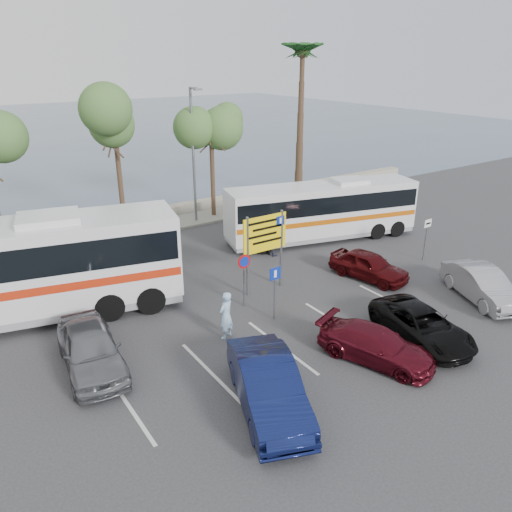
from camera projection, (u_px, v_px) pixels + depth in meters
ground at (290, 326)px, 19.54m from camera, size 120.00×120.00×0.00m
kerb_strip at (149, 228)px, 30.27m from camera, size 44.00×2.40×0.15m
seawall at (137, 216)px, 31.72m from camera, size 48.00×0.80×0.60m
sea at (12, 135)px, 65.62m from camera, size 140.00×140.00×0.00m
tree_mid at (114, 118)px, 27.01m from camera, size 3.20×3.20×8.00m
tree_right at (211, 120)px, 30.31m from camera, size 3.20×3.20×7.40m
palm_tree at (303, 54)px, 32.54m from camera, size 4.80×4.80×11.20m
street_lamp_right at (194, 149)px, 29.75m from camera, size 0.45×1.15×8.01m
direction_sign at (265, 239)px, 21.60m from camera, size 2.20×0.12×3.60m
sign_no_stop at (244, 272)px, 20.47m from camera, size 0.60×0.08×2.35m
sign_parking at (275, 286)px, 19.49m from camera, size 0.50×0.07×2.25m
sign_taxi at (426, 234)px, 25.23m from camera, size 0.50×0.07×2.20m
lane_markings at (282, 346)px, 18.18m from camera, size 12.02×4.20×0.01m
coach_bus_left at (0, 277)px, 19.09m from camera, size 13.86×5.76×4.23m
coach_bus_right at (322, 213)px, 28.11m from camera, size 11.14×4.97×3.40m
car_silver_a at (91, 348)px, 16.63m from camera, size 2.28×4.67×1.53m
car_blue at (268, 386)px, 14.72m from camera, size 3.22×5.03×1.57m
car_maroon at (376, 345)px, 17.15m from camera, size 2.95×4.41×1.19m
car_red at (369, 265)px, 23.45m from camera, size 2.29×4.06×1.31m
suv_black at (422, 325)px, 18.39m from camera, size 2.82×4.68×1.22m
car_silver_b at (482, 285)px, 21.38m from camera, size 2.98×4.51×1.41m
pedestrian_near at (226, 315)px, 18.41m from camera, size 0.80×0.68×1.87m
pedestrian_far at (272, 240)px, 26.19m from camera, size 0.68×0.84×1.63m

